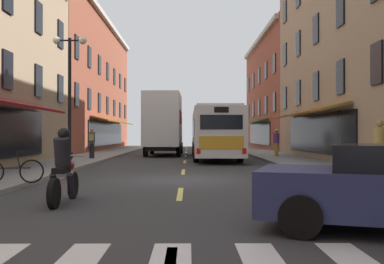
# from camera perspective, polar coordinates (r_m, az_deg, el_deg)

# --- Properties ---
(ground_plane) EXTENTS (34.80, 80.00, 0.10)m
(ground_plane) POSITION_cam_1_polar(r_m,az_deg,el_deg) (14.79, -1.28, -6.34)
(ground_plane) COLOR #333335
(lane_centre_dashes) EXTENTS (0.14, 73.90, 0.01)m
(lane_centre_dashes) POSITION_cam_1_polar(r_m,az_deg,el_deg) (14.53, -1.29, -6.23)
(lane_centre_dashes) COLOR #DBCC4C
(lane_centre_dashes) RESTS_ON ground
(sidewalk_left) EXTENTS (3.00, 80.00, 0.14)m
(sidewalk_left) POSITION_cam_1_polar(r_m,az_deg,el_deg) (15.99, -23.03, -5.43)
(sidewalk_left) COLOR gray
(sidewalk_left) RESTS_ON ground
(sidewalk_right) EXTENTS (3.00, 80.00, 0.14)m
(sidewalk_right) POSITION_cam_1_polar(r_m,az_deg,el_deg) (15.83, 20.71, -5.49)
(sidewalk_right) COLOR gray
(sidewalk_right) RESTS_ON ground
(transit_bus) EXTENTS (2.65, 12.24, 3.04)m
(transit_bus) POSITION_cam_1_polar(r_m,az_deg,el_deg) (27.32, 2.86, -0.09)
(transit_bus) COLOR silver
(transit_bus) RESTS_ON ground
(box_truck) EXTENTS (2.59, 7.28, 4.29)m
(box_truck) POSITION_cam_1_polar(r_m,az_deg,el_deg) (31.31, -3.64, 0.91)
(box_truck) COLOR #B21E19
(box_truck) RESTS_ON ground
(sedan_near) EXTENTS (1.88, 4.48, 1.43)m
(sedan_near) POSITION_cam_1_polar(r_m,az_deg,el_deg) (42.06, -2.90, -1.36)
(sedan_near) COLOR #144723
(sedan_near) RESTS_ON ground
(motorcycle_rider) EXTENTS (0.62, 2.07, 1.66)m
(motorcycle_rider) POSITION_cam_1_polar(r_m,az_deg,el_deg) (10.05, -16.19, -4.85)
(motorcycle_rider) COLOR black
(motorcycle_rider) RESTS_ON ground
(bicycle_near) EXTENTS (1.69, 0.51, 0.91)m
(bicycle_near) POSITION_cam_1_polar(r_m,az_deg,el_deg) (13.30, -22.19, -4.61)
(bicycle_near) COLOR black
(bicycle_near) RESTS_ON sidewalk_left
(pedestrian_near) EXTENTS (0.36, 0.51, 1.73)m
(pedestrian_near) POSITION_cam_1_polar(r_m,az_deg,el_deg) (25.73, -12.79, -1.29)
(pedestrian_near) COLOR black
(pedestrian_near) RESTS_ON sidewalk_left
(pedestrian_mid) EXTENTS (0.36, 0.36, 1.68)m
(pedestrian_mid) POSITION_cam_1_polar(r_m,az_deg,el_deg) (28.08, 10.81, -1.31)
(pedestrian_mid) COLOR #B29947
(pedestrian_mid) RESTS_ON sidewalk_right
(pedestrian_far) EXTENTS (0.36, 0.36, 1.83)m
(pedestrian_far) POSITION_cam_1_polar(r_m,az_deg,el_deg) (15.42, 23.04, -1.82)
(pedestrian_far) COLOR #B29947
(pedestrian_far) RESTS_ON sidewalk_right
(street_lamp_twin) EXTENTS (1.42, 0.32, 5.47)m
(street_lamp_twin) POSITION_cam_1_polar(r_m,az_deg,el_deg) (19.33, -15.49, 4.64)
(street_lamp_twin) COLOR black
(street_lamp_twin) RESTS_ON sidewalk_left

